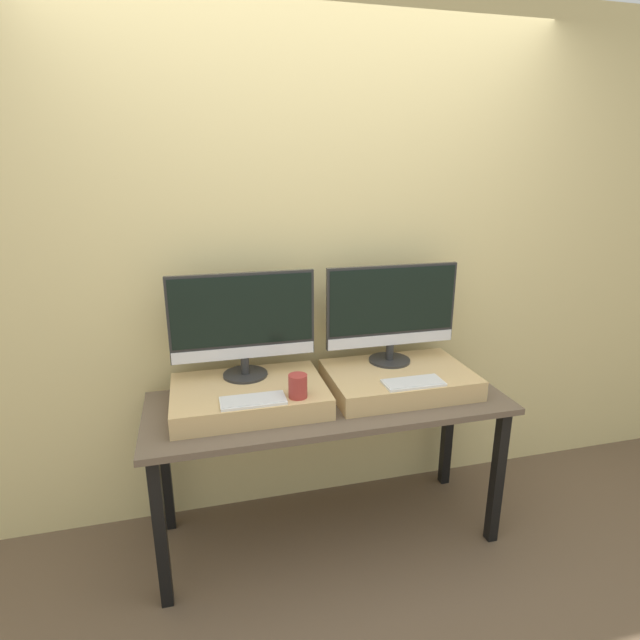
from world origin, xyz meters
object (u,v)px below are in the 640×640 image
object	(u,v)px
monitor_right	(392,310)
keyboard_right	(413,382)
mug	(298,386)
monitor_left	(243,321)
keyboard_left	(253,400)

from	to	relation	value
monitor_right	keyboard_right	xyz separation A→B (m)	(0.00, -0.29, -0.27)
mug	monitor_left	bearing A→B (deg)	124.00
monitor_right	keyboard_right	size ratio (longest dim) A/B	2.42
keyboard_left	mug	xyz separation A→B (m)	(0.19, -0.00, 0.04)
keyboard_left	monitor_right	world-z (taller)	monitor_right
monitor_left	monitor_right	xyz separation A→B (m)	(0.74, 0.00, 0.00)
monitor_right	monitor_left	bearing A→B (deg)	180.00
mug	keyboard_right	distance (m)	0.54
mug	monitor_right	distance (m)	0.65
keyboard_left	monitor_right	distance (m)	0.83
monitor_left	keyboard_right	world-z (taller)	monitor_left
mug	monitor_right	bearing A→B (deg)	28.05
monitor_left	mug	xyz separation A→B (m)	(0.19, -0.29, -0.22)
monitor_left	keyboard_left	world-z (taller)	monitor_left
monitor_left	monitor_right	size ratio (longest dim) A/B	1.00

